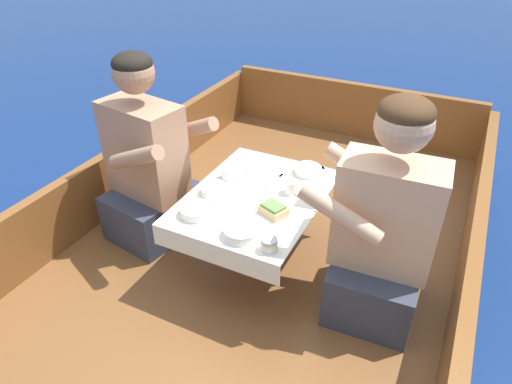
{
  "coord_description": "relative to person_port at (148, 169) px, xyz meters",
  "views": [
    {
      "loc": [
        0.79,
        -1.51,
        1.82
      ],
      "look_at": [
        0.0,
        0.09,
        0.67
      ],
      "focal_mm": 32.0,
      "sensor_mm": 36.0,
      "label": 1
    }
  ],
  "objects": [
    {
      "name": "bow_coaming",
      "position": [
        0.6,
        1.67,
        -0.19
      ],
      "size": [
        1.86,
        0.06,
        0.41
      ],
      "primitive_type": "cube",
      "color": "brown",
      "rests_on": "boat_deck"
    },
    {
      "name": "ground_plane",
      "position": [
        0.6,
        -0.06,
        -0.66
      ],
      "size": [
        60.0,
        60.0,
        0.0
      ],
      "primitive_type": "plane",
      "color": "navy"
    },
    {
      "name": "bowl_port_far",
      "position": [
        0.74,
        0.33,
        0.01
      ],
      "size": [
        0.13,
        0.13,
        0.04
      ],
      "color": "white",
      "rests_on": "cockpit_table"
    },
    {
      "name": "utensil_knife_port",
      "position": [
        0.55,
        -0.04,
        -0.01
      ],
      "size": [
        0.11,
        0.15,
        0.0
      ],
      "rotation": [
        0.0,
        0.0,
        2.19
      ],
      "color": "silver",
      "rests_on": "cockpit_table"
    },
    {
      "name": "utensil_spoon_center",
      "position": [
        0.63,
        0.06,
        -0.01
      ],
      "size": [
        0.06,
        0.17,
        0.01
      ],
      "rotation": [
        0.0,
        0.0,
        1.37
      ],
      "color": "silver",
      "rests_on": "cockpit_table"
    },
    {
      "name": "coffee_cup_port",
      "position": [
        0.73,
        0.12,
        0.03
      ],
      "size": [
        0.09,
        0.06,
        0.06
      ],
      "color": "white",
      "rests_on": "cockpit_table"
    },
    {
      "name": "gunwale_starboard",
      "position": [
        1.56,
        -0.06,
        -0.22
      ],
      "size": [
        0.06,
        3.52,
        0.36
      ],
      "primitive_type": "cube",
      "color": "brown",
      "rests_on": "boat_deck"
    },
    {
      "name": "cockpit_table",
      "position": [
        0.6,
        0.03,
        -0.05
      ],
      "size": [
        0.6,
        0.8,
        0.39
      ],
      "color": "#B2B2B7",
      "rests_on": "boat_deck"
    },
    {
      "name": "plate_sandwich",
      "position": [
        0.74,
        -0.08,
        -0.0
      ],
      "size": [
        0.22,
        0.22,
        0.01
      ],
      "color": "white",
      "rests_on": "cockpit_table"
    },
    {
      "name": "bowl_center_far",
      "position": [
        0.43,
        -0.22,
        0.01
      ],
      "size": [
        0.14,
        0.14,
        0.04
      ],
      "color": "white",
      "rests_on": "cockpit_table"
    },
    {
      "name": "person_port",
      "position": [
        0.0,
        0.0,
        0.0
      ],
      "size": [
        0.57,
        0.51,
        0.99
      ],
      "rotation": [
        0.0,
        0.0,
        -0.16
      ],
      "color": "#333847",
      "rests_on": "boat_deck"
    },
    {
      "name": "bowl_starboard_near",
      "position": [
        0.68,
        -0.27,
        0.01
      ],
      "size": [
        0.15,
        0.15,
        0.04
      ],
      "color": "white",
      "rests_on": "cockpit_table"
    },
    {
      "name": "utensil_fork_port",
      "position": [
        0.82,
        0.37,
        -0.01
      ],
      "size": [
        0.1,
        0.16,
        0.0
      ],
      "rotation": [
        0.0,
        0.0,
        2.1
      ],
      "color": "silver",
      "rests_on": "cockpit_table"
    },
    {
      "name": "bowl_port_near",
      "position": [
        0.42,
        -0.04,
        0.01
      ],
      "size": [
        0.13,
        0.13,
        0.04
      ],
      "color": "white",
      "rests_on": "cockpit_table"
    },
    {
      "name": "utensil_fork_starboard",
      "position": [
        0.62,
        0.2,
        -0.01
      ],
      "size": [
        0.04,
        0.17,
        0.0
      ],
      "rotation": [
        0.0,
        0.0,
        1.44
      ],
      "color": "silver",
      "rests_on": "cockpit_table"
    },
    {
      "name": "utensil_spoon_starboard",
      "position": [
        0.85,
        0.03,
        -0.01
      ],
      "size": [
        0.17,
        0.06,
        0.01
      ],
      "rotation": [
        0.0,
        0.0,
        0.26
      ],
      "color": "silver",
      "rests_on": "cockpit_table"
    },
    {
      "name": "coffee_cup_starboard",
      "position": [
        0.41,
        0.12,
        0.02
      ],
      "size": [
        0.1,
        0.07,
        0.05
      ],
      "color": "white",
      "rests_on": "cockpit_table"
    },
    {
      "name": "person_starboard",
      "position": [
        1.2,
        -0.01,
        0.01
      ],
      "size": [
        0.54,
        0.46,
        0.99
      ],
      "rotation": [
        0.0,
        0.0,
        3.2
      ],
      "color": "#333847",
      "rests_on": "boat_deck"
    },
    {
      "name": "gunwale_port",
      "position": [
        -0.36,
        -0.06,
        -0.22
      ],
      "size": [
        0.06,
        3.52,
        0.36
      ],
      "primitive_type": "cube",
      "color": "brown",
      "rests_on": "boat_deck"
    },
    {
      "name": "boat_deck",
      "position": [
        0.6,
        -0.06,
        -0.53
      ],
      "size": [
        1.98,
        3.52,
        0.26
      ],
      "primitive_type": "cube",
      "color": "brown",
      "rests_on": "ground_plane"
    },
    {
      "name": "sandwich",
      "position": [
        0.74,
        -0.08,
        0.02
      ],
      "size": [
        0.14,
        0.12,
        0.05
      ],
      "rotation": [
        0.0,
        0.0,
        -0.38
      ],
      "color": "#E0BC7F",
      "rests_on": "plate_sandwich"
    },
    {
      "name": "plate_bread",
      "position": [
        0.52,
        0.27,
        -0.0
      ],
      "size": [
        0.19,
        0.19,
        0.01
      ],
      "color": "white",
      "rests_on": "cockpit_table"
    },
    {
      "name": "tin_can",
      "position": [
        0.82,
        -0.3,
        0.02
      ],
      "size": [
        0.07,
        0.07,
        0.05
      ],
      "color": "silver",
      "rests_on": "cockpit_table"
    }
  ]
}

